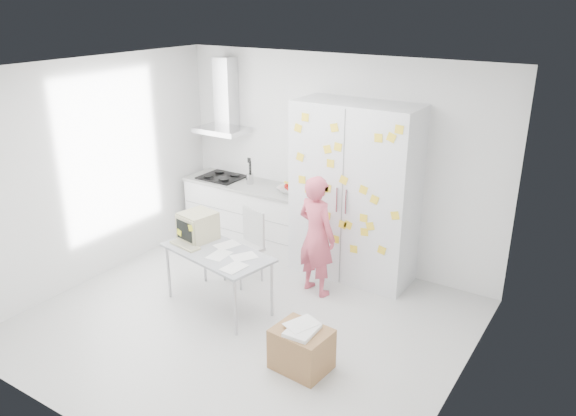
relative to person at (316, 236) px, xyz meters
The scene contains 10 objects.
floor 1.30m from the person, 106.07° to the right, with size 4.50×4.00×0.02m, color silver.
walls 0.75m from the person, 133.85° to the right, with size 4.52×4.01×2.70m.
ceiling 2.24m from the person, 106.07° to the right, with size 4.50×4.00×0.02m, color white.
counter_run 1.66m from the person, 155.80° to the left, with size 1.84×0.63×1.28m.
range_hood 2.44m from the person, 157.47° to the left, with size 0.70×0.48×1.01m.
tall_cabinet 0.76m from the person, 76.62° to the left, with size 1.50×0.68×2.20m.
person is the anchor object (origin of this frame).
desk 1.29m from the person, 141.22° to the right, with size 1.38×0.87×1.02m.
chair 0.92m from the person, 167.78° to the right, with size 0.50×0.50×0.91m.
cardboard_box 1.59m from the person, 65.08° to the right, with size 0.55×0.46×0.46m.
Camera 1 is at (3.25, -4.19, 3.36)m, focal length 35.00 mm.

